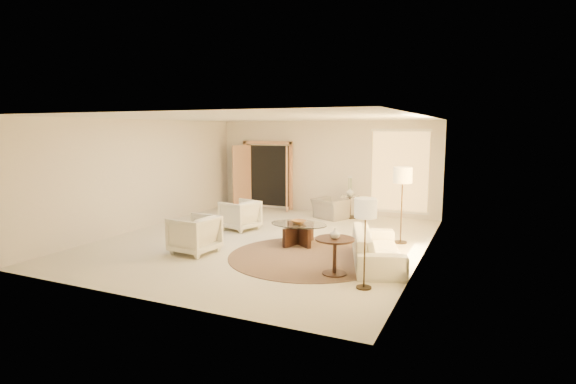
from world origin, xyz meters
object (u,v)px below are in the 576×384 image
at_px(side_table, 350,204).
at_px(floor_lamp_near, 403,179).
at_px(coffee_table, 299,231).
at_px(end_table, 335,250).
at_px(armchair_right, 194,233).
at_px(accent_chair, 330,205).
at_px(bowl, 299,222).
at_px(side_vase, 350,192).
at_px(armchair_left, 240,213).
at_px(end_vase, 335,233).
at_px(sofa, 377,247).
at_px(floor_lamp_far, 366,212).

xyz_separation_m(side_table, floor_lamp_near, (1.89, -2.36, 1.07)).
xyz_separation_m(coffee_table, end_table, (1.40, -1.67, 0.15)).
distance_m(armchair_right, accent_chair, 4.79).
height_order(bowl, side_vase, side_vase).
distance_m(armchair_right, floor_lamp_near, 4.67).
distance_m(armchair_left, accent_chair, 2.82).
bearing_deg(end_table, bowl, 129.88).
distance_m(armchair_left, side_vase, 3.41).
distance_m(end_table, end_vase, 0.29).
distance_m(bowl, side_vase, 3.43).
bearing_deg(end_table, floor_lamp_near, 76.54).
height_order(floor_lamp_near, side_vase, floor_lamp_near).
distance_m(sofa, end_vase, 1.17).
height_order(armchair_right, side_table, armchair_right).
distance_m(coffee_table, floor_lamp_near, 2.59).
distance_m(armchair_right, coffee_table, 2.29).
distance_m(floor_lamp_far, end_vase, 0.95).
bearing_deg(coffee_table, floor_lamp_far, -46.17).
xyz_separation_m(end_table, end_vase, (-0.00, 0.00, 0.29)).
distance_m(side_table, bowl, 3.43).
relative_size(sofa, end_vase, 11.97).
distance_m(sofa, side_vase, 4.53).
xyz_separation_m(armchair_right, accent_chair, (1.38, 4.58, -0.04)).
height_order(armchair_right, bowl, armchair_right).
height_order(side_table, floor_lamp_near, floor_lamp_near).
height_order(coffee_table, bowl, bowl).
bearing_deg(armchair_right, armchair_left, -168.41).
height_order(side_table, bowl, side_table).
relative_size(sofa, end_table, 3.16).
xyz_separation_m(sofa, bowl, (-1.93, 0.72, 0.19)).
relative_size(accent_chair, side_vase, 3.90).
height_order(accent_chair, side_table, accent_chair).
xyz_separation_m(end_vase, side_vase, (-1.24, 5.09, 0.01)).
bearing_deg(floor_lamp_far, floor_lamp_near, 90.00).
bearing_deg(side_vase, coffee_table, -92.72).
distance_m(sofa, floor_lamp_near, 2.12).
bearing_deg(side_vase, floor_lamp_near, -51.33).
relative_size(sofa, floor_lamp_near, 1.28).
bearing_deg(side_table, end_vase, -76.36).
height_order(accent_chair, floor_lamp_far, floor_lamp_far).
relative_size(coffee_table, side_vase, 7.06).
distance_m(end_table, side_vase, 5.25).
bearing_deg(accent_chair, side_vase, -118.55).
bearing_deg(coffee_table, floor_lamp_near, 27.30).
distance_m(armchair_right, end_table, 3.10).
bearing_deg(coffee_table, sofa, -20.54).
height_order(side_table, end_vase, end_vase).
xyz_separation_m(coffee_table, bowl, (-0.00, 0.00, 0.21)).
height_order(armchair_right, end_table, armchair_right).
xyz_separation_m(armchair_left, end_table, (3.35, -2.44, 0.04)).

